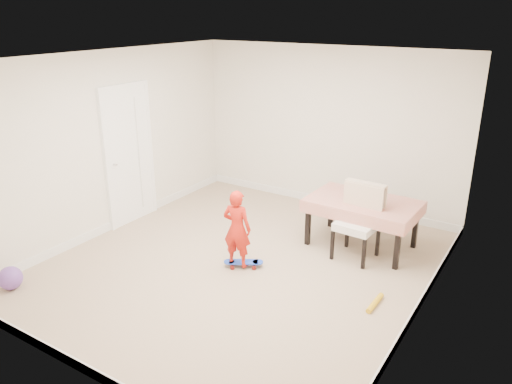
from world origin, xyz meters
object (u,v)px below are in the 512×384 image
Objects in this scene: skateboard at (244,264)px; child at (237,231)px; dining_table at (362,223)px; dining_chair at (357,223)px; balloon at (10,278)px.

skateboard is 0.47m from child.
child is at bearing -125.95° from dining_table.
dining_chair is 1.56m from skateboard.
dining_table is 1.43× the size of child.
dining_table is 1.45× the size of dining_chair.
child is 2.73m from balloon.
dining_table is at bearing 46.96° from balloon.
child is at bearing 43.37° from balloon.
dining_table is 5.18× the size of balloon.
dining_chair is 3.57× the size of balloon.
dining_table is 2.87× the size of skateboard.
balloon reaches higher than skateboard.
balloon is at bearing -131.35° from dining_table.
skateboard is (-1.04, -1.38, -0.30)m from dining_table.
dining_chair reaches higher than balloon.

